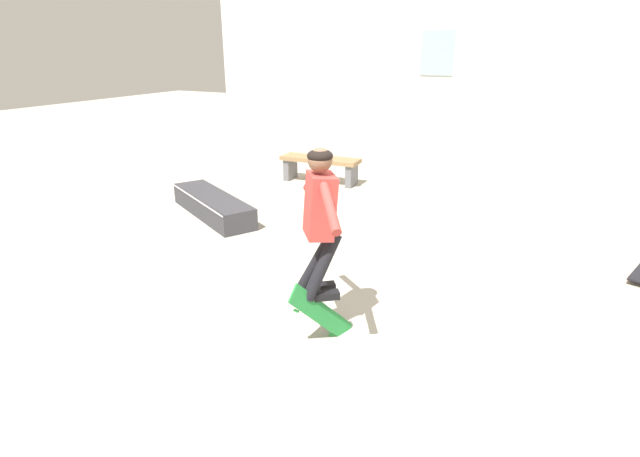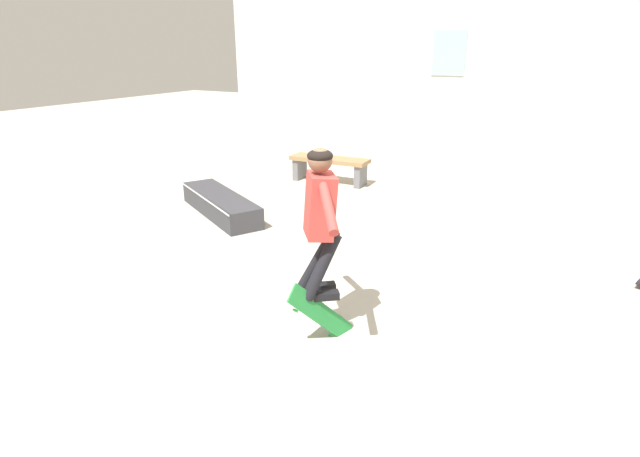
% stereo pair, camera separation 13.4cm
% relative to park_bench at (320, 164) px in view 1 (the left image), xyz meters
% --- Properties ---
extents(ground_plane, '(40.00, 40.00, 0.00)m').
position_rel_park_bench_xyz_m(ground_plane, '(2.90, -4.94, -0.36)').
color(ground_plane, '#B2AD9E').
extents(building_backdrop, '(14.50, 0.52, 5.92)m').
position_rel_park_bench_xyz_m(building_backdrop, '(2.93, 2.61, 2.04)').
color(building_backdrop, beige).
rests_on(building_backdrop, ground_plane).
extents(park_bench, '(1.59, 0.55, 0.50)m').
position_rel_park_bench_xyz_m(park_bench, '(0.00, 0.00, 0.00)').
color(park_bench, '#99754C').
rests_on(park_bench, ground_plane).
extents(skate_ledge, '(2.09, 1.49, 0.33)m').
position_rel_park_bench_xyz_m(skate_ledge, '(-0.62, -2.61, -0.19)').
color(skate_ledge, '#38383D').
rests_on(skate_ledge, ground_plane).
extents(skater, '(0.88, 1.09, 1.37)m').
position_rel_park_bench_xyz_m(skater, '(2.50, -4.96, 0.86)').
color(skater, '#B23833').
extents(skateboard_flipping, '(0.34, 0.67, 0.74)m').
position_rel_park_bench_xyz_m(skateboard_flipping, '(2.56, -5.05, -0.09)').
color(skateboard_flipping, '#237F38').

